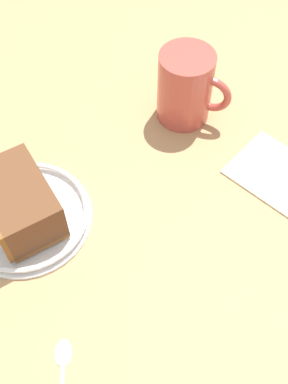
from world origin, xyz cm
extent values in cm
cube|color=tan|center=(0.00, 0.00, -1.42)|extent=(157.64, 157.64, 2.84)
cylinder|color=white|center=(-8.70, 4.82, 0.48)|extent=(16.76, 16.76, 0.95)
torus|color=white|center=(-8.70, 4.82, 1.30)|extent=(16.12, 16.12, 0.70)
cube|color=brown|center=(-8.70, 4.82, 1.25)|extent=(8.97, 12.31, 0.60)
cube|color=brown|center=(-8.70, 4.82, 4.40)|extent=(8.97, 12.31, 5.70)
cylinder|color=#BF4C3F|center=(18.99, 5.01, 5.41)|extent=(7.75, 7.75, 10.81)
cylinder|color=#47230F|center=(18.99, 5.01, 9.22)|extent=(6.82, 6.82, 0.40)
torus|color=#BF4C3F|center=(20.70, 1.53, 5.41)|extent=(3.55, 5.72, 5.84)
ellipsoid|color=silver|center=(-15.06, -11.91, 0.40)|extent=(3.42, 3.60, 0.80)
cube|color=beige|center=(20.85, -11.48, 0.30)|extent=(11.08, 12.58, 0.60)
camera|label=1|loc=(-17.65, -28.16, 52.01)|focal=44.07mm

